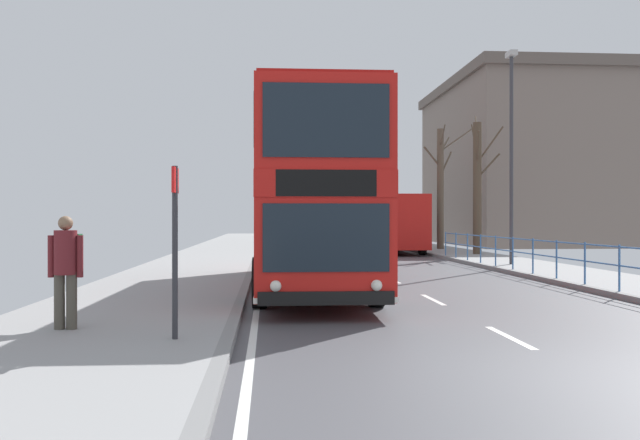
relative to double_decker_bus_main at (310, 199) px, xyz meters
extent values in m
cube|color=#4C4C51|center=(2.66, -9.35, -2.37)|extent=(8.40, 140.00, 0.06)
cube|color=silver|center=(2.66, -6.75, -2.34)|extent=(0.12, 2.00, 0.00)
cube|color=silver|center=(2.66, -1.95, -2.34)|extent=(0.12, 2.00, 0.00)
cube|color=silver|center=(2.66, 2.85, -2.34)|extent=(0.12, 2.00, 0.00)
cube|color=silver|center=(2.66, 7.65, -2.34)|extent=(0.12, 2.00, 0.00)
cube|color=silver|center=(2.66, 12.45, -2.34)|extent=(0.12, 2.00, 0.00)
cube|color=silver|center=(2.66, 17.25, -2.34)|extent=(0.12, 2.00, 0.00)
cube|color=silver|center=(2.66, 22.05, -2.34)|extent=(0.12, 2.00, 0.00)
cube|color=silver|center=(2.66, 26.85, -2.34)|extent=(0.12, 2.00, 0.00)
cube|color=silver|center=(2.66, 31.65, -2.34)|extent=(0.12, 2.00, 0.00)
cube|color=silver|center=(2.66, 36.45, -2.34)|extent=(0.12, 2.00, 0.00)
cube|color=silver|center=(2.66, 41.25, -2.34)|extent=(0.12, 2.00, 0.00)
cube|color=silver|center=(-1.29, -9.35, -2.34)|extent=(0.12, 133.00, 0.00)
cube|color=gray|center=(-1.64, -9.35, -2.27)|extent=(0.20, 140.00, 0.14)
cube|color=gray|center=(-3.74, -9.35, -2.27)|extent=(4.00, 140.00, 0.14)
cube|color=red|center=(0.00, 0.01, -1.06)|extent=(2.62, 10.52, 1.86)
cube|color=red|center=(0.00, 0.01, 0.11)|extent=(2.63, 10.58, 0.49)
cube|color=red|center=(0.00, 0.01, 1.20)|extent=(2.62, 10.52, 1.70)
cube|color=#A91511|center=(0.00, 0.01, 2.09)|extent=(2.54, 10.21, 0.08)
cube|color=#19232D|center=(-0.05, -5.25, -0.84)|extent=(2.21, 0.05, 1.19)
cube|color=black|center=(-0.05, -5.26, 0.11)|extent=(1.76, 0.05, 0.47)
cube|color=#19232D|center=(-0.05, -5.25, 1.20)|extent=(2.21, 0.05, 1.29)
cube|color=black|center=(-0.05, -5.26, -1.89)|extent=(2.39, 0.10, 0.24)
cube|color=white|center=(0.00, 0.01, -1.93)|extent=(2.64, 10.58, 0.10)
cube|color=#19232D|center=(1.27, 0.26, -0.80)|extent=(0.10, 8.19, 0.97)
cube|color=#19232D|center=(1.27, 0.00, 1.29)|extent=(0.11, 9.45, 1.02)
cube|color=#19232D|center=(-1.26, 0.29, -0.80)|extent=(0.10, 8.19, 0.97)
cube|color=#19232D|center=(-1.27, 0.02, 1.29)|extent=(0.11, 9.45, 1.02)
sphere|color=white|center=(0.83, -5.28, -1.67)|extent=(0.20, 0.20, 0.20)
sphere|color=white|center=(-0.93, -5.26, -1.67)|extent=(0.20, 0.20, 0.20)
cube|color=#19232D|center=(1.23, -3.90, -1.19)|extent=(0.03, 0.90, 1.60)
cylinder|color=black|center=(1.17, -3.05, -1.82)|extent=(0.31, 1.04, 1.04)
cylinder|color=black|center=(-1.24, -3.03, -1.82)|extent=(0.31, 1.04, 1.04)
cylinder|color=black|center=(1.24, 3.35, -1.82)|extent=(0.31, 1.04, 1.04)
cylinder|color=black|center=(-1.17, 3.37, -1.82)|extent=(0.31, 1.04, 1.04)
cube|color=red|center=(5.53, 19.71, -0.66)|extent=(2.49, 10.09, 2.72)
cube|color=#19232D|center=(4.27, 19.71, -0.28)|extent=(0.02, 8.58, 1.31)
cube|color=#19232D|center=(6.79, 19.71, -0.28)|extent=(0.02, 8.58, 1.31)
cube|color=#19232D|center=(5.53, 24.77, -0.39)|extent=(2.14, 0.03, 1.63)
cylinder|color=black|center=(4.34, 22.76, -1.86)|extent=(0.28, 0.96, 0.96)
cylinder|color=black|center=(6.72, 22.75, -1.86)|extent=(0.28, 0.96, 0.96)
cylinder|color=black|center=(4.33, 16.47, -1.86)|extent=(0.28, 0.96, 0.96)
cylinder|color=black|center=(6.72, 16.46, -1.86)|extent=(0.28, 0.96, 0.96)
cylinder|color=#386BA8|center=(7.11, -1.84, -1.66)|extent=(0.05, 0.05, 1.09)
cylinder|color=#386BA8|center=(7.11, -0.15, -1.66)|extent=(0.05, 0.05, 1.09)
cylinder|color=#386BA8|center=(7.11, 1.55, -1.66)|extent=(0.05, 0.05, 1.09)
cylinder|color=#386BA8|center=(7.11, 3.25, -1.66)|extent=(0.05, 0.05, 1.09)
cylinder|color=#386BA8|center=(7.11, 4.94, -1.66)|extent=(0.05, 0.05, 1.09)
cylinder|color=#386BA8|center=(7.11, 6.64, -1.66)|extent=(0.05, 0.05, 1.09)
cylinder|color=#386BA8|center=(7.11, 8.33, -1.66)|extent=(0.05, 0.05, 1.09)
cylinder|color=#386BA8|center=(7.11, 10.03, -1.66)|extent=(0.05, 0.05, 1.09)
cylinder|color=#386BA8|center=(7.11, 11.73, -1.66)|extent=(0.05, 0.05, 1.09)
cylinder|color=#386BA8|center=(7.11, 13.42, -1.66)|extent=(0.05, 0.05, 1.09)
cylinder|color=#386BA8|center=(7.11, 0.70, -1.17)|extent=(0.04, 25.44, 0.04)
cylinder|color=#386BA8|center=(7.11, 0.70, -1.60)|extent=(0.04, 25.44, 0.04)
cylinder|color=#4C473D|center=(-4.06, -6.32, -1.76)|extent=(0.17, 0.17, 0.88)
cylinder|color=#4C473D|center=(-4.25, -6.31, -1.76)|extent=(0.17, 0.17, 0.88)
cylinder|color=maroon|center=(-4.16, -6.31, -1.03)|extent=(0.36, 0.36, 0.68)
cylinder|color=maroon|center=(-3.94, -6.33, -1.09)|extent=(0.11, 0.11, 0.64)
cylinder|color=maroon|center=(-4.38, -6.30, -1.09)|extent=(0.11, 0.11, 0.64)
sphere|color=#84664C|center=(-4.16, -6.31, -0.58)|extent=(0.23, 0.23, 0.22)
cube|color=#236638|center=(-4.14, -6.06, -1.01)|extent=(0.29, 0.20, 0.51)
cylinder|color=#2D2D33|center=(-2.37, -7.28, -0.98)|extent=(0.08, 0.08, 2.44)
cube|color=red|center=(-2.37, -7.26, 0.03)|extent=(0.04, 0.44, 0.36)
cylinder|color=#38383D|center=(7.99, 7.45, 1.66)|extent=(0.14, 0.14, 7.73)
cube|color=#B2B2AD|center=(7.99, 7.45, 5.65)|extent=(0.28, 0.60, 0.20)
cylinder|color=#4C3D2D|center=(8.95, 14.51, 0.96)|extent=(0.41, 0.41, 6.33)
cylinder|color=#4C3D2D|center=(9.15, 15.30, 4.13)|extent=(0.47, 1.63, 1.13)
cylinder|color=#4C3D2D|center=(9.00, 15.13, 3.19)|extent=(0.18, 1.30, 2.05)
cylinder|color=#4C3D2D|center=(9.02, 14.97, 2.26)|extent=(0.23, 0.99, 1.11)
cylinder|color=#4C3D2D|center=(8.81, 13.94, 2.83)|extent=(0.36, 1.22, 1.53)
cylinder|color=#4C3D2D|center=(9.39, 14.20, 2.01)|extent=(0.99, 0.74, 1.19)
cylinder|color=#4C3D2D|center=(9.54, 14.40, 3.04)|extent=(1.27, 0.31, 1.77)
cylinder|color=brown|center=(8.62, 20.14, 1.18)|extent=(0.38, 0.38, 6.77)
cylinder|color=brown|center=(8.10, 19.92, 2.96)|extent=(1.14, 0.57, 1.17)
cylinder|color=brown|center=(9.57, 20.23, 3.97)|extent=(1.96, 0.26, 1.39)
cylinder|color=brown|center=(8.97, 20.29, 2.59)|extent=(0.82, 0.42, 1.47)
cylinder|color=brown|center=(8.67, 20.65, 2.86)|extent=(0.19, 1.11, 1.41)
cylinder|color=brown|center=(8.54, 19.34, 4.07)|extent=(0.24, 1.64, 1.06)
cylinder|color=brown|center=(9.09, 20.97, 3.76)|extent=(1.04, 1.74, 1.12)
cube|color=slate|center=(18.75, 30.80, 3.24)|extent=(13.39, 16.79, 11.16)
cube|color=#5F534B|center=(18.75, 30.80, 9.17)|extent=(13.93, 17.47, 0.70)
camera|label=1|loc=(-1.06, -16.77, -0.51)|focal=37.41mm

